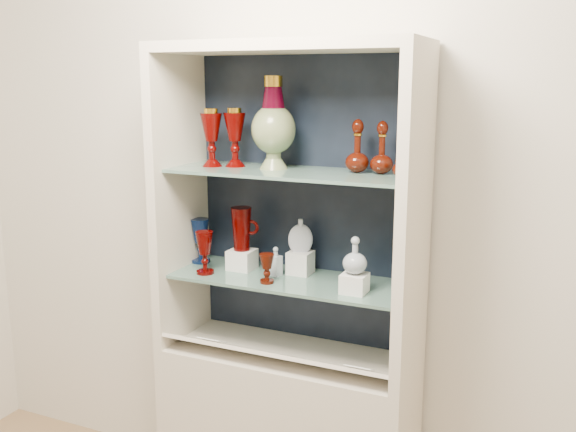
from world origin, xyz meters
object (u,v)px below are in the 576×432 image
at_px(cobalt_goblet, 200,241).
at_px(clear_round_decanter, 355,256).
at_px(ruby_pitcher, 242,229).
at_px(clear_square_bottle, 276,261).
at_px(ruby_decanter_b, 358,144).
at_px(ruby_goblet_tall, 205,253).
at_px(lidded_bowl, 405,165).
at_px(ruby_goblet_small, 267,269).
at_px(pedestal_lamp_right, 212,138).
at_px(ruby_decanter_a, 382,144).
at_px(pedestal_lamp_left, 235,137).
at_px(enamel_urn, 273,123).
at_px(flat_flask, 301,235).
at_px(cameo_medallion, 406,245).

bearing_deg(cobalt_goblet, clear_round_decanter, -8.89).
xyz_separation_m(ruby_pitcher, clear_square_bottle, (0.16, -0.02, -0.11)).
xyz_separation_m(ruby_decanter_b, cobalt_goblet, (-0.68, -0.01, -0.43)).
distance_m(ruby_decanter_b, clear_round_decanter, 0.41).
xyz_separation_m(cobalt_goblet, ruby_goblet_tall, (0.10, -0.13, -0.01)).
height_order(lidded_bowl, ruby_goblet_small, lidded_bowl).
distance_m(lidded_bowl, ruby_goblet_small, 0.65).
relative_size(pedestal_lamp_right, ruby_decanter_a, 1.05).
height_order(pedestal_lamp_right, clear_round_decanter, pedestal_lamp_right).
relative_size(ruby_decanter_b, lidded_bowl, 2.20).
relative_size(pedestal_lamp_right, ruby_goblet_tall, 1.32).
bearing_deg(ruby_decanter_a, pedestal_lamp_left, -176.76).
relative_size(enamel_urn, ruby_decanter_a, 1.63).
distance_m(enamel_urn, ruby_goblet_small, 0.55).
bearing_deg(ruby_decanter_b, flat_flask, 175.96).
bearing_deg(cobalt_goblet, ruby_goblet_tall, -52.46).
xyz_separation_m(pedestal_lamp_left, flat_flask, (0.26, 0.05, -0.38)).
bearing_deg(ruby_goblet_tall, flat_flask, 23.95).
xyz_separation_m(clear_round_decanter, cameo_medallion, (0.16, 0.12, 0.03)).
xyz_separation_m(pedestal_lamp_left, ruby_decanter_a, (0.58, 0.03, -0.01)).
relative_size(ruby_goblet_small, clear_square_bottle, 0.97).
distance_m(enamel_urn, cobalt_goblet, 0.61).
bearing_deg(pedestal_lamp_right, pedestal_lamp_left, 20.56).
distance_m(ruby_goblet_tall, cameo_medallion, 0.79).
bearing_deg(clear_round_decanter, enamel_urn, 165.92).
xyz_separation_m(pedestal_lamp_left, ruby_goblet_small, (0.19, -0.12, -0.48)).
distance_m(pedestal_lamp_right, lidded_bowl, 0.78).
bearing_deg(flat_flask, enamel_urn, -179.96).
xyz_separation_m(ruby_decanter_b, ruby_goblet_small, (-0.30, -0.15, -0.47)).
bearing_deg(ruby_goblet_small, clear_round_decanter, 4.71).
relative_size(ruby_decanter_a, ruby_decanter_b, 1.04).
bearing_deg(clear_round_decanter, ruby_decanter_b, 107.88).
height_order(pedestal_lamp_right, cobalt_goblet, pedestal_lamp_right).
distance_m(pedestal_lamp_left, clear_round_decanter, 0.67).
height_order(ruby_goblet_tall, ruby_pitcher, ruby_pitcher).
bearing_deg(cameo_medallion, clear_round_decanter, -156.49).
height_order(ruby_decanter_b, clear_round_decanter, ruby_decanter_b).
height_order(ruby_goblet_small, ruby_pitcher, ruby_pitcher).
xyz_separation_m(lidded_bowl, ruby_pitcher, (-0.67, 0.05, -0.30)).
bearing_deg(cobalt_goblet, ruby_decanter_b, 0.48).
height_order(enamel_urn, lidded_bowl, enamel_urn).
height_order(ruby_decanter_a, ruby_decanter_b, ruby_decanter_a).
relative_size(pedestal_lamp_left, enamel_urn, 0.65).
xyz_separation_m(enamel_urn, clear_round_decanter, (0.36, -0.09, -0.46)).
height_order(pedestal_lamp_left, ruby_decanter_a, pedestal_lamp_left).
bearing_deg(cobalt_goblet, ruby_pitcher, -4.97).
xyz_separation_m(ruby_decanter_a, clear_square_bottle, (-0.40, -0.05, -0.47)).
bearing_deg(ruby_pitcher, cobalt_goblet, 165.48).
bearing_deg(clear_square_bottle, pedestal_lamp_left, 174.97).
relative_size(clear_square_bottle, cameo_medallion, 0.90).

